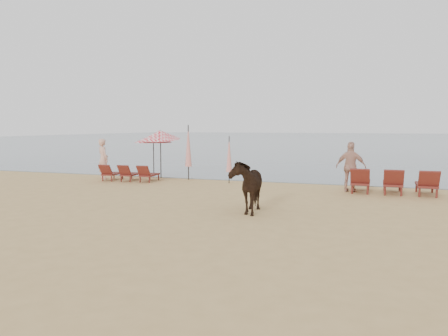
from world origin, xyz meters
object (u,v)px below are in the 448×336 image
at_px(lounger_cluster_left, 129,173).
at_px(umbrella_closed_left, 188,146).
at_px(lounger_cluster_right, 393,182).
at_px(umbrella_open_left_b, 160,135).
at_px(umbrella_closed_right, 229,154).
at_px(beachgoer_left, 103,159).
at_px(umbrella_open_left_a, 153,139).
at_px(cow, 247,185).
at_px(beachgoer_right_b, 351,167).

height_order(lounger_cluster_left, umbrella_closed_left, umbrella_closed_left).
distance_m(lounger_cluster_right, umbrella_open_left_b, 11.03).
bearing_deg(umbrella_closed_right, beachgoer_left, -175.76).
bearing_deg(lounger_cluster_right, lounger_cluster_left, 179.55).
bearing_deg(lounger_cluster_left, umbrella_closed_left, 25.43).
relative_size(lounger_cluster_left, umbrella_open_left_a, 1.19).
xyz_separation_m(umbrella_closed_left, beachgoer_left, (-4.05, -1.04, -0.64)).
bearing_deg(cow, umbrella_closed_left, 116.03).
bearing_deg(umbrella_open_left_b, umbrella_closed_right, -18.64).
height_order(lounger_cluster_right, umbrella_closed_left, umbrella_closed_left).
bearing_deg(umbrella_open_left_b, cow, -52.83).
xyz_separation_m(umbrella_open_left_b, cow, (6.45, -6.97, -1.33)).
height_order(umbrella_closed_left, cow, umbrella_closed_left).
distance_m(umbrella_open_left_b, beachgoer_left, 3.00).
relative_size(umbrella_open_left_a, beachgoer_left, 1.10).
bearing_deg(umbrella_closed_left, umbrella_open_left_b, 168.97).
bearing_deg(lounger_cluster_left, lounger_cluster_right, -5.47).
bearing_deg(umbrella_closed_left, umbrella_open_left_a, 163.80).
distance_m(umbrella_open_left_a, umbrella_closed_right, 4.66).
height_order(lounger_cluster_right, beachgoer_right_b, beachgoer_right_b).
bearing_deg(beachgoer_right_b, lounger_cluster_right, -176.39).
bearing_deg(beachgoer_left, umbrella_closed_left, -132.86).
height_order(lounger_cluster_left, umbrella_open_left_b, umbrella_open_left_b).
distance_m(lounger_cluster_left, umbrella_closed_right, 4.82).
bearing_deg(umbrella_closed_left, umbrella_closed_right, -14.43).
xyz_separation_m(umbrella_open_left_b, umbrella_closed_right, (3.88, -0.90, -0.82)).
distance_m(umbrella_open_left_a, cow, 10.19).
xyz_separation_m(umbrella_open_left_b, beachgoer_right_b, (9.19, -1.80, -1.15)).
xyz_separation_m(umbrella_closed_left, beachgoer_right_b, (7.55, -1.48, -0.63)).
height_order(lounger_cluster_left, beachgoer_left, beachgoer_left).
relative_size(cow, beachgoer_right_b, 0.97).
relative_size(umbrella_open_left_b, cow, 1.30).
xyz_separation_m(cow, beachgoer_left, (-8.87, 5.60, 0.18)).
xyz_separation_m(umbrella_open_left_b, umbrella_closed_left, (1.64, -0.32, -0.52)).
relative_size(umbrella_closed_left, beachgoer_right_b, 1.34).
xyz_separation_m(lounger_cluster_right, umbrella_open_left_a, (-11.31, 2.20, 1.47)).
xyz_separation_m(lounger_cluster_left, umbrella_closed_right, (4.66, 0.83, 0.93)).
xyz_separation_m(lounger_cluster_left, umbrella_open_left_b, (0.78, 1.72, 1.76)).
bearing_deg(cow, beachgoer_right_b, 52.23).
bearing_deg(umbrella_closed_right, lounger_cluster_left, -169.95).
bearing_deg(beachgoer_left, cow, -179.58).
height_order(umbrella_open_left_b, umbrella_closed_right, umbrella_open_left_b).
xyz_separation_m(lounger_cluster_right, cow, (-4.29, -5.09, 0.34)).
height_order(cow, beachgoer_left, beachgoer_left).
relative_size(lounger_cluster_right, umbrella_open_left_b, 1.24).
bearing_deg(beachgoer_left, umbrella_open_left_a, -104.85).
bearing_deg(umbrella_closed_left, lounger_cluster_left, -149.87).
bearing_deg(cow, umbrella_open_left_b, 122.93).
bearing_deg(umbrella_open_left_a, lounger_cluster_right, 3.69).
relative_size(lounger_cluster_right, beachgoer_right_b, 1.56).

